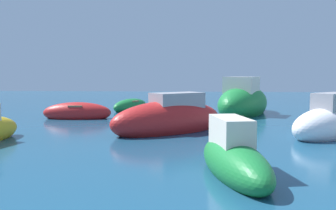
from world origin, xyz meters
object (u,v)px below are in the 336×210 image
moored_boat_7 (234,158)px  moored_boat_2 (243,102)px  moored_boat_3 (169,119)px  moored_boat_4 (131,106)px  moored_boat_6 (77,113)px  moored_boat_9 (329,124)px

moored_boat_7 → moored_boat_2: bearing=159.7°
moored_boat_3 → moored_boat_7: (1.86, -5.78, -0.13)m
moored_boat_3 → moored_boat_4: moored_boat_3 is taller
moored_boat_4 → moored_boat_2: bearing=99.3°
moored_boat_6 → moored_boat_9: size_ratio=0.93×
moored_boat_2 → moored_boat_7: (-1.77, -12.28, -0.30)m
moored_boat_6 → moored_boat_9: moored_boat_9 is taller
moored_boat_3 → moored_boat_4: size_ratio=1.44×
moored_boat_3 → moored_boat_7: bearing=69.3°
moored_boat_3 → moored_boat_6: size_ratio=1.41×
moored_boat_2 → moored_boat_4: size_ratio=1.76×
moored_boat_4 → moored_boat_9: bearing=68.1°
moored_boat_3 → moored_boat_7: size_ratio=1.31×
moored_boat_4 → moored_boat_9: 12.40m
moored_boat_7 → moored_boat_9: (3.85, 5.14, 0.11)m
moored_boat_2 → moored_boat_4: (-6.65, 1.65, -0.40)m
moored_boat_7 → moored_boat_4: bearing=-172.8°
moored_boat_2 → moored_boat_7: moored_boat_2 is taller
moored_boat_9 → moored_boat_2: bearing=-113.9°
moored_boat_2 → moored_boat_4: bearing=99.3°
moored_boat_2 → moored_boat_9: size_ratio=1.60×
moored_boat_9 → moored_boat_3: bearing=-46.6°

